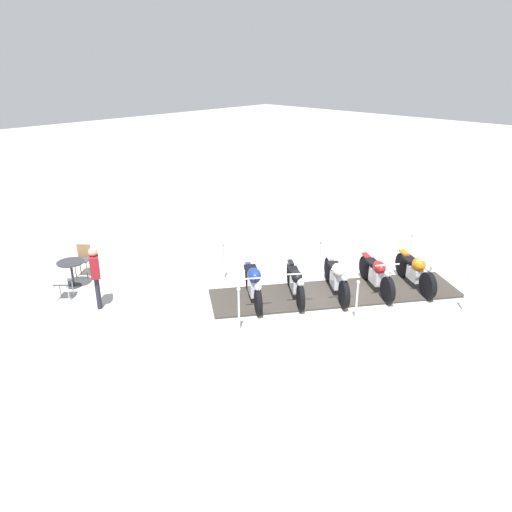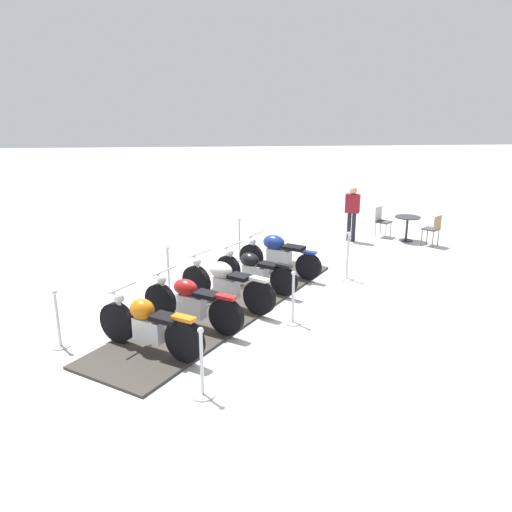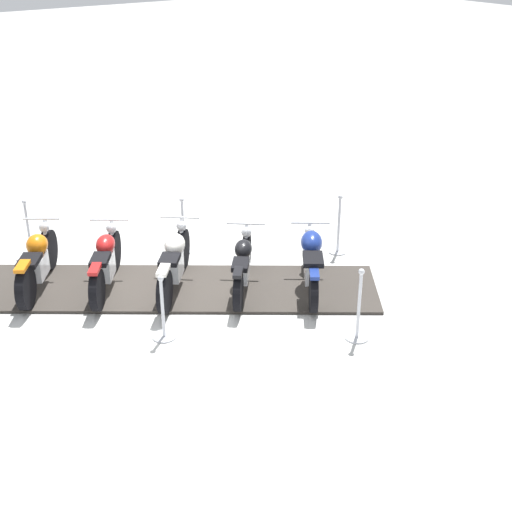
{
  "view_description": "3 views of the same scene",
  "coord_description": "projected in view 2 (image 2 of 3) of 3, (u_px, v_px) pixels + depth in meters",
  "views": [
    {
      "loc": [
        -6.95,
        10.24,
        6.01
      ],
      "look_at": [
        2.07,
        0.95,
        0.81
      ],
      "focal_mm": 35.15,
      "sensor_mm": 36.0,
      "label": 1
    },
    {
      "loc": [
        -0.27,
        -9.46,
        3.95
      ],
      "look_at": [
        0.71,
        1.31,
        0.67
      ],
      "focal_mm": 35.37,
      "sensor_mm": 36.0,
      "label": 2
    },
    {
      "loc": [
        9.26,
        -4.85,
        5.62
      ],
      "look_at": [
        1.02,
        0.93,
        0.77
      ],
      "focal_mm": 49.39,
      "sensor_mm": 36.0,
      "label": 3
    }
  ],
  "objects": [
    {
      "name": "ground_plane",
      "position": [
        227.0,
        307.0,
        10.19
      ],
      "size": [
        80.0,
        80.0,
        0.0
      ],
      "primitive_type": "plane",
      "color": "silver"
    },
    {
      "name": "display_platform",
      "position": [
        227.0,
        306.0,
        10.18
      ],
      "size": [
        5.23,
        6.42,
        0.05
      ],
      "primitive_type": "cube",
      "rotation": [
        0.0,
        0.0,
        -2.19
      ],
      "color": "#38332D",
      "rests_on": "ground_plane"
    },
    {
      "name": "motorcycle_navy",
      "position": [
        278.0,
        254.0,
        11.92
      ],
      "size": [
        1.81,
        1.37,
        0.94
      ],
      "rotation": [
        0.0,
        0.0,
        -3.77
      ],
      "color": "black",
      "rests_on": "display_platform"
    },
    {
      "name": "motorcycle_black",
      "position": [
        254.0,
        270.0,
        11.0
      ],
      "size": [
        1.69,
        1.42,
        0.92
      ],
      "rotation": [
        0.0,
        0.0,
        -3.83
      ],
      "color": "black",
      "rests_on": "display_platform"
    },
    {
      "name": "motorcycle_cream",
      "position": [
        225.0,
        283.0,
        10.05
      ],
      "size": [
        1.83,
        1.56,
        1.0
      ],
      "rotation": [
        0.0,
        0.0,
        -3.84
      ],
      "color": "black",
      "rests_on": "display_platform"
    },
    {
      "name": "motorcycle_maroon",
      "position": [
        191.0,
        302.0,
        9.12
      ],
      "size": [
        1.83,
        1.34,
        0.99
      ],
      "rotation": [
        0.0,
        0.0,
        -3.75
      ],
      "color": "black",
      "rests_on": "display_platform"
    },
    {
      "name": "motorcycle_copper",
      "position": [
        148.0,
        324.0,
        8.18
      ],
      "size": [
        1.82,
        1.31,
        1.02
      ],
      "rotation": [
        0.0,
        0.0,
        -3.74
      ],
      "color": "black",
      "rests_on": "display_platform"
    },
    {
      "name": "stanchion_right_rear",
      "position": [
        59.0,
        328.0,
        8.44
      ],
      "size": [
        0.31,
        0.31,
        1.03
      ],
      "color": "silver",
      "rests_on": "ground_plane"
    },
    {
      "name": "stanchion_left_front",
      "position": [
        347.0,
        265.0,
        11.73
      ],
      "size": [
        0.36,
        0.36,
        1.15
      ],
      "color": "silver",
      "rests_on": "ground_plane"
    },
    {
      "name": "stanchion_left_mid",
      "position": [
        293.0,
        308.0,
        9.38
      ],
      "size": [
        0.36,
        0.36,
        1.03
      ],
      "color": "silver",
      "rests_on": "ground_plane"
    },
    {
      "name": "stanchion_right_mid",
      "position": [
        169.0,
        278.0,
        10.8
      ],
      "size": [
        0.31,
        0.31,
        1.08
      ],
      "color": "silver",
      "rests_on": "ground_plane"
    },
    {
      "name": "stanchion_left_rear",
      "position": [
        202.0,
        376.0,
        7.02
      ],
      "size": [
        0.35,
        0.35,
        1.05
      ],
      "color": "silver",
      "rests_on": "ground_plane"
    },
    {
      "name": "stanchion_right_front",
      "position": [
        239.0,
        247.0,
        13.16
      ],
      "size": [
        0.33,
        0.33,
        1.14
      ],
      "color": "silver",
      "rests_on": "ground_plane"
    },
    {
      "name": "cafe_table",
      "position": [
        407.0,
        223.0,
        14.98
      ],
      "size": [
        0.74,
        0.74,
        0.74
      ],
      "color": "#2D2D33",
      "rests_on": "ground_plane"
    },
    {
      "name": "cafe_chair_near_table",
      "position": [
        382.0,
        219.0,
        15.48
      ],
      "size": [
        0.57,
        0.57,
        0.93
      ],
      "rotation": [
        0.0,
        0.0,
        -0.77
      ],
      "color": "#B7B7BC",
      "rests_on": "ground_plane"
    },
    {
      "name": "cafe_chair_across_table",
      "position": [
        433.0,
        228.0,
        14.44
      ],
      "size": [
        0.56,
        0.56,
        0.9
      ],
      "rotation": [
        0.0,
        0.0,
        2.27
      ],
      "color": "olive",
      "rests_on": "ground_plane"
    },
    {
      "name": "bystander_person",
      "position": [
        352.0,
        209.0,
        14.85
      ],
      "size": [
        0.46,
        0.38,
        1.63
      ],
      "rotation": [
        0.0,
        0.0,
        -2.06
      ],
      "color": "#23232D",
      "rests_on": "ground_plane"
    }
  ]
}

